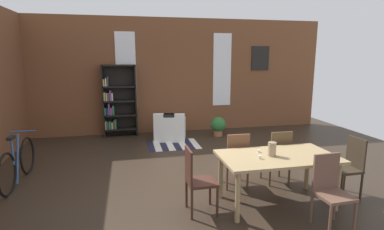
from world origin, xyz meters
The scene contains 19 objects.
ground_plane centered at (0.00, 0.00, 0.00)m, with size 10.44×10.44×0.00m, color #30251B.
back_wall_brick centered at (0.00, 3.67, 1.64)m, with size 9.03×0.12×3.28m, color brown.
window_pane_0 centered at (-1.41, 3.60, 1.81)m, with size 0.55×0.02×2.13m, color white.
window_pane_1 centered at (1.41, 3.60, 1.81)m, with size 0.55×0.02×2.13m, color white.
dining_table centered at (0.73, -1.24, 0.67)m, with size 1.71×0.95×0.76m.
vase_on_table centered at (0.63, -1.24, 0.86)m, with size 0.12×0.12×0.21m, color #998466.
tealight_candle_0 centered at (0.52, -1.04, 0.78)m, with size 0.04×0.04×0.04m, color silver.
tealight_candle_1 centered at (0.41, -1.31, 0.78)m, with size 0.04×0.04×0.05m, color silver.
dining_chair_head_right centered at (1.96, -1.23, 0.51)m, with size 0.41×0.41×0.95m.
dining_chair_head_left centered at (-0.50, -1.24, 0.51)m, with size 0.40×0.40×0.95m.
dining_chair_far_right centered at (1.11, -0.53, 0.51)m, with size 0.41×0.41×0.95m.
dining_chair_far_left centered at (0.34, -0.53, 0.51)m, with size 0.41×0.41×0.95m.
dining_chair_near_right centered at (1.11, -1.94, 0.51)m, with size 0.42×0.42×0.95m.
bookshelf_tall centered at (-1.67, 3.42, 0.96)m, with size 0.92×0.33×1.98m.
armchair_white centered at (-0.31, 2.72, 0.28)m, with size 0.96×0.96×0.75m.
bicycle_second centered at (-3.32, 0.44, 0.36)m, with size 0.44×1.68×0.90m.
potted_plant_by_shelf centered at (1.06, 2.80, 0.30)m, with size 0.42×0.42×0.54m.
striped_rug centered at (-0.31, 2.17, 0.00)m, with size 1.29×0.99×0.01m.
framed_picture centered at (2.62, 3.60, 2.15)m, with size 0.56×0.03×0.72m, color black.
Camera 1 is at (-1.40, -5.10, 2.17)m, focal length 28.18 mm.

